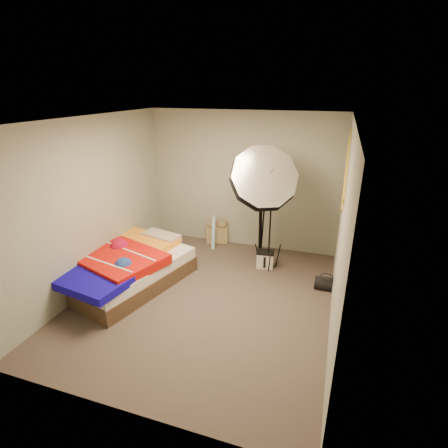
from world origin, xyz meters
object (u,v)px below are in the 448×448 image
at_px(camera_case, 265,260).
at_px(bed, 127,267).
at_px(tote_bag, 217,233).
at_px(camera_tripod, 261,223).
at_px(wrapping_roll, 213,233).
at_px(duffel_bag, 326,283).
at_px(photo_umbrella, 263,180).

xyz_separation_m(camera_case, bed, (-1.93, -1.17, 0.14)).
xyz_separation_m(tote_bag, camera_tripod, (0.94, -0.38, 0.47)).
distance_m(wrapping_roll, camera_case, 1.19).
relative_size(duffel_bag, bed, 0.15).
bearing_deg(camera_case, wrapping_roll, 152.23).
bearing_deg(camera_case, duffel_bag, -27.35).
bearing_deg(tote_bag, duffel_bag, -44.07).
height_order(duffel_bag, bed, bed).
height_order(bed, photo_umbrella, photo_umbrella).
bearing_deg(bed, duffel_bag, 14.54).
height_order(duffel_bag, photo_umbrella, photo_umbrella).
bearing_deg(bed, tote_bag, 66.01).
relative_size(camera_case, camera_tripod, 0.23).
distance_m(camera_case, bed, 2.26).
xyz_separation_m(tote_bag, bed, (-0.83, -1.86, 0.07)).
height_order(tote_bag, duffel_bag, tote_bag).
relative_size(wrapping_roll, duffel_bag, 1.91).
relative_size(bed, photo_umbrella, 1.02).
distance_m(duffel_bag, bed, 3.05).
xyz_separation_m(tote_bag, wrapping_roll, (0.02, -0.25, 0.11)).
xyz_separation_m(camera_case, camera_tripod, (-0.16, 0.31, 0.54)).
height_order(camera_case, photo_umbrella, photo_umbrella).
xyz_separation_m(duffel_bag, camera_tripod, (-1.18, 0.71, 0.58)).
bearing_deg(tote_bag, camera_case, -48.89).
xyz_separation_m(wrapping_roll, photo_umbrella, (1.03, -0.63, 1.26)).
xyz_separation_m(photo_umbrella, camera_tripod, (-0.11, 0.50, -0.89)).
bearing_deg(duffel_bag, camera_tripod, 148.50).
distance_m(wrapping_roll, duffel_bag, 2.27).
bearing_deg(bed, photo_umbrella, 27.46).
height_order(tote_bag, wrapping_roll, wrapping_roll).
bearing_deg(duffel_bag, wrapping_roll, 157.88).
relative_size(tote_bag, duffel_bag, 1.26).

